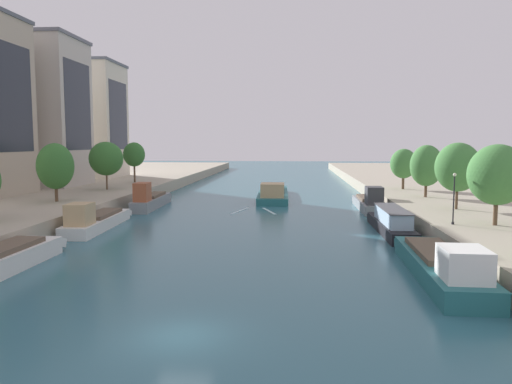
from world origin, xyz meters
The scene contains 20 objects.
ground_plane centered at (0.00, 0.00, 0.00)m, with size 400.00×400.00×0.00m, color #2D6070.
quay_left centered at (-34.20, 55.00, 0.92)m, with size 36.00×170.00×1.84m, color #A89E89.
quay_right centered at (34.20, 55.00, 0.92)m, with size 36.00×170.00×1.84m, color #A89E89.
barge_midriver centered at (1.86, 53.48, 0.84)m, with size 4.91×21.11×2.85m.
wake_behind_barge centered at (0.08, 40.10, 0.01)m, with size 5.60×5.96×0.03m.
moored_boat_left_far centered at (-14.54, 25.96, 0.91)m, with size 3.21×14.07×3.08m.
moored_boat_left_near centered at (-13.69, 41.89, 1.07)m, with size 2.61×13.69×3.64m.
moored_boat_right_far centered at (14.24, 10.30, 0.92)m, with size 3.69×15.56×2.96m.
moored_boat_right_end centered at (14.19, 26.19, 1.02)m, with size 2.50×14.00×2.44m.
moored_boat_right_upstream centered at (14.52, 42.15, 0.97)m, with size 2.66×13.34×3.30m.
tree_left_far centered at (-22.01, 33.10, 5.86)m, with size 4.10×4.10×6.64m.
tree_left_nearest centered at (-21.56, 47.24, 6.24)m, with size 4.74×4.74×6.79m.
tree_left_midway centered at (-21.64, 59.86, 6.49)m, with size 3.58×3.58×6.68m.
tree_right_nearest centered at (21.36, 20.27, 5.97)m, with size 4.64×4.64×6.60m.
tree_right_far centered at (21.37, 29.99, 6.08)m, with size 4.46×4.46×6.71m.
tree_right_midway centered at (21.16, 40.91, 5.71)m, with size 3.95×3.95×6.40m.
tree_right_end_of_row centered at (20.66, 51.27, 5.49)m, with size 3.74×3.74×5.78m.
lamppost_right_bank centered at (18.05, 20.42, 4.18)m, with size 0.28×0.28×4.24m.
building_left_tall centered at (-35.41, 52.87, 13.18)m, with size 15.54×11.53×22.63m.
building_left_middle centered at (-35.41, 72.00, 12.78)m, with size 14.26×12.16×21.84m.
Camera 1 is at (4.90, -20.95, 8.63)m, focal length 34.69 mm.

